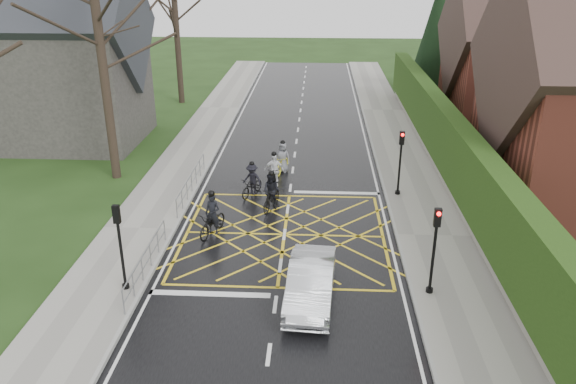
# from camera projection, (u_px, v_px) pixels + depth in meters

# --- Properties ---
(ground) EXTENTS (120.00, 120.00, 0.00)m
(ground) POSITION_uv_depth(u_px,v_px,m) (284.00, 235.00, 22.90)
(ground) COLOR black
(ground) RESTS_ON ground
(road) EXTENTS (9.00, 80.00, 0.01)m
(road) POSITION_uv_depth(u_px,v_px,m) (284.00, 234.00, 22.90)
(road) COLOR black
(road) RESTS_ON ground
(sidewalk_right) EXTENTS (3.00, 80.00, 0.15)m
(sidewalk_right) POSITION_uv_depth(u_px,v_px,m) (433.00, 237.00, 22.58)
(sidewalk_right) COLOR gray
(sidewalk_right) RESTS_ON ground
(sidewalk_left) EXTENTS (3.00, 80.00, 0.15)m
(sidewalk_left) POSITION_uv_depth(u_px,v_px,m) (140.00, 229.00, 23.17)
(sidewalk_left) COLOR gray
(sidewalk_left) RESTS_ON ground
(stone_wall) EXTENTS (0.50, 38.00, 0.70)m
(stone_wall) POSITION_uv_depth(u_px,v_px,m) (447.00, 177.00, 27.91)
(stone_wall) COLOR slate
(stone_wall) RESTS_ON ground
(hedge) EXTENTS (0.90, 38.00, 2.80)m
(hedge) POSITION_uv_depth(u_px,v_px,m) (451.00, 143.00, 27.23)
(hedge) COLOR #1A350E
(hedge) RESTS_ON stone_wall
(house_far) EXTENTS (9.80, 8.80, 10.30)m
(house_far) POSITION_uv_depth(u_px,v_px,m) (523.00, 57.00, 37.05)
(house_far) COLOR maroon
(house_far) RESTS_ON ground
(conifer) EXTENTS (4.60, 4.60, 10.00)m
(conifer) POSITION_uv_depth(u_px,v_px,m) (439.00, 31.00, 44.36)
(conifer) COLOR black
(conifer) RESTS_ON ground
(church) EXTENTS (8.80, 7.80, 11.00)m
(church) POSITION_uv_depth(u_px,v_px,m) (65.00, 60.00, 32.70)
(church) COLOR #2D2B28
(church) RESTS_ON ground
(tree_near) EXTENTS (9.24, 9.24, 11.44)m
(tree_near) POSITION_uv_depth(u_px,v_px,m) (97.00, 17.00, 25.80)
(tree_near) COLOR black
(tree_near) RESTS_ON ground
(tree_far) EXTENTS (8.40, 8.40, 10.40)m
(tree_far) POSITION_uv_depth(u_px,v_px,m) (175.00, 5.00, 40.82)
(tree_far) COLOR black
(tree_far) RESTS_ON ground
(railing_south) EXTENTS (0.05, 5.04, 1.03)m
(railing_south) POSITION_uv_depth(u_px,v_px,m) (146.00, 257.00, 19.61)
(railing_south) COLOR slate
(railing_south) RESTS_ON ground
(railing_north) EXTENTS (0.05, 6.04, 1.03)m
(railing_north) POSITION_uv_depth(u_px,v_px,m) (191.00, 179.00, 26.51)
(railing_north) COLOR slate
(railing_north) RESTS_ON ground
(traffic_light_ne) EXTENTS (0.24, 0.31, 3.21)m
(traffic_light_ne) POSITION_uv_depth(u_px,v_px,m) (400.00, 164.00, 25.87)
(traffic_light_ne) COLOR black
(traffic_light_ne) RESTS_ON ground
(traffic_light_se) EXTENTS (0.24, 0.31, 3.21)m
(traffic_light_se) POSITION_uv_depth(u_px,v_px,m) (434.00, 252.00, 18.14)
(traffic_light_se) COLOR black
(traffic_light_se) RESTS_ON ground
(traffic_light_sw) EXTENTS (0.24, 0.31, 3.21)m
(traffic_light_sw) POSITION_uv_depth(u_px,v_px,m) (121.00, 248.00, 18.37)
(traffic_light_sw) COLOR black
(traffic_light_sw) RESTS_ON ground
(cyclist_rear) EXTENTS (1.29, 2.08, 1.91)m
(cyclist_rear) POSITION_uv_depth(u_px,v_px,m) (213.00, 220.00, 22.72)
(cyclist_rear) COLOR black
(cyclist_rear) RESTS_ON ground
(cyclist_back) EXTENTS (1.04, 1.89, 1.82)m
(cyclist_back) POSITION_uv_depth(u_px,v_px,m) (272.00, 195.00, 24.97)
(cyclist_back) COLOR black
(cyclist_back) RESTS_ON ground
(cyclist_mid) EXTENTS (1.27, 1.82, 1.68)m
(cyclist_mid) POSITION_uv_depth(u_px,v_px,m) (252.00, 183.00, 26.49)
(cyclist_mid) COLOR black
(cyclist_mid) RESTS_ON ground
(cyclist_front) EXTENTS (0.97, 1.79, 1.79)m
(cyclist_front) POSITION_uv_depth(u_px,v_px,m) (274.00, 174.00, 27.48)
(cyclist_front) COLOR black
(cyclist_front) RESTS_ON ground
(cyclist_lead) EXTENTS (1.04, 1.89, 1.74)m
(cyclist_lead) POSITION_uv_depth(u_px,v_px,m) (283.00, 161.00, 29.30)
(cyclist_lead) COLOR yellow
(cyclist_lead) RESTS_ON ground
(car) EXTENTS (1.72, 4.25, 1.37)m
(car) POSITION_uv_depth(u_px,v_px,m) (311.00, 282.00, 18.28)
(car) COLOR silver
(car) RESTS_ON ground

